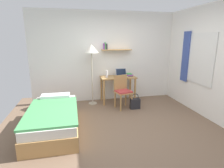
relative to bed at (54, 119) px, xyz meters
name	(u,v)px	position (x,y,z in m)	size (l,w,h in m)	color
ground_plane	(126,129)	(1.46, -0.30, -0.24)	(5.28, 5.28, 0.00)	brown
wall_back	(108,57)	(1.46, 1.72, 1.06)	(4.40, 0.27, 2.60)	white
wall_right	(217,63)	(3.48, -0.25, 1.06)	(0.10, 4.40, 2.60)	white
bed	(54,119)	(0.00, 0.00, 0.00)	(0.95, 1.85, 0.54)	#B2844C
desk	(118,82)	(1.70, 1.40, 0.37)	(1.00, 0.54, 0.76)	#B2844C
desk_chair	(122,90)	(1.70, 0.90, 0.25)	(0.49, 0.47, 0.88)	#B2844C
standing_lamp	(91,52)	(0.95, 1.37, 1.23)	(0.38, 0.38, 1.68)	#B2A893
laptop	(121,74)	(1.82, 1.47, 0.58)	(0.33, 0.24, 0.22)	#B7BABF
water_bottle	(107,74)	(1.36, 1.35, 0.62)	(0.06, 0.06, 0.20)	silver
book_stack	(129,75)	(2.06, 1.45, 0.55)	(0.17, 0.25, 0.08)	#333338
handbag	(135,103)	(2.01, 0.75, -0.09)	(0.26, 0.13, 0.42)	#232328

